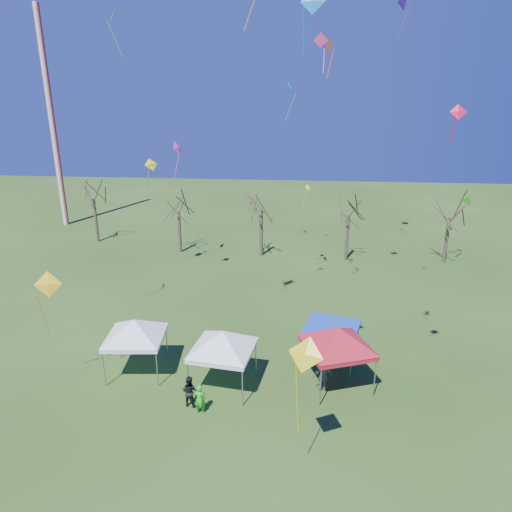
{
  "coord_description": "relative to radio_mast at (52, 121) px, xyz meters",
  "views": [
    {
      "loc": [
        1.51,
        -19.08,
        14.91
      ],
      "look_at": [
        -0.73,
        3.0,
        7.29
      ],
      "focal_mm": 32.0,
      "sensor_mm": 36.0,
      "label": 1
    }
  ],
  "objects": [
    {
      "name": "tree_4",
      "position": [
        43.36,
        -10.0,
        -6.44
      ],
      "size": [
        3.58,
        3.58,
        7.89
      ],
      "color": "#3D2D21",
      "rests_on": "ground"
    },
    {
      "name": "tree_3",
      "position": [
        34.03,
        -9.96,
        -6.42
      ],
      "size": [
        3.59,
        3.59,
        7.91
      ],
      "color": "#3D2D21",
      "rests_on": "ground"
    },
    {
      "name": "tree_2",
      "position": [
        25.63,
        -9.62,
        -6.21
      ],
      "size": [
        3.71,
        3.71,
        8.18
      ],
      "color": "#3D2D21",
      "rests_on": "ground"
    },
    {
      "name": "kite_13",
      "position": [
        17.08,
        -16.22,
        -2.67
      ],
      "size": [
        1.36,
        1.33,
        2.87
      ],
      "rotation": [
        0.0,
        0.0,
        0.73
      ],
      "color": "yellow",
      "rests_on": "ground"
    },
    {
      "name": "kite_2",
      "position": [
        18.72,
        -13.76,
        -1.55
      ],
      "size": [
        1.01,
        1.51,
        3.44
      ],
      "rotation": [
        0.0,
        0.0,
        1.33
      ],
      "color": "#EA34AA",
      "rests_on": "ground"
    },
    {
      "name": "kite_22",
      "position": [
        30.01,
        -13.97,
        -4.83
      ],
      "size": [
        0.91,
        0.91,
        2.26
      ],
      "rotation": [
        0.0,
        0.0,
        0.79
      ],
      "color": "yellow",
      "rests_on": "ground"
    },
    {
      "name": "ground",
      "position": [
        28.0,
        -34.0,
        -12.5
      ],
      "size": [
        140.0,
        140.0,
        0.0
      ],
      "primitive_type": "plane",
      "color": "#264416",
      "rests_on": "ground"
    },
    {
      "name": "tree_0",
      "position": [
        7.15,
        -6.62,
        -6.01
      ],
      "size": [
        3.83,
        3.83,
        8.44
      ],
      "color": "#3D2D21",
      "rests_on": "ground"
    },
    {
      "name": "tree_1",
      "position": [
        17.23,
        -9.35,
        -6.71
      ],
      "size": [
        3.42,
        3.42,
        7.54
      ],
      "color": "#3D2D21",
      "rests_on": "ground"
    },
    {
      "name": "kite_24",
      "position": [
        30.38,
        -21.65,
        5.87
      ],
      "size": [
        0.91,
        0.54,
        2.39
      ],
      "rotation": [
        0.0,
        0.0,
        3.09
      ],
      "color": "#FE387A",
      "rests_on": "ground"
    },
    {
      "name": "kite_3",
      "position": [
        36.83,
        -12.29,
        9.63
      ],
      "size": [
        1.03,
        1.51,
        3.45
      ],
      "rotation": [
        0.0,
        0.0,
        1.87
      ],
      "color": "#581BC2",
      "rests_on": "ground"
    },
    {
      "name": "kite_14",
      "position": [
        16.78,
        -32.8,
        -6.53
      ],
      "size": [
        1.45,
        1.01,
        3.66
      ],
      "rotation": [
        0.0,
        0.0,
        0.27
      ],
      "color": "yellow",
      "rests_on": "ground"
    },
    {
      "name": "kite_25",
      "position": [
        35.54,
        -33.57,
        1.92
      ],
      "size": [
        0.67,
        0.35,
        1.5
      ],
      "rotation": [
        0.0,
        0.0,
        6.27
      ],
      "color": "red",
      "rests_on": "ground"
    },
    {
      "name": "person_dark",
      "position": [
        24.12,
        -33.78,
        -11.66
      ],
      "size": [
        0.93,
        0.79,
        1.69
      ],
      "primitive_type": "imported",
      "rotation": [
        0.0,
        0.0,
        2.94
      ],
      "color": "black",
      "rests_on": "ground"
    },
    {
      "name": "kite_18",
      "position": [
        30.86,
        -23.85,
        5.34
      ],
      "size": [
        0.52,
        0.87,
        2.21
      ],
      "rotation": [
        0.0,
        0.0,
        1.94
      ],
      "color": "#F14416",
      "rests_on": "ground"
    },
    {
      "name": "person_green",
      "position": [
        24.79,
        -34.33,
        -11.7
      ],
      "size": [
        0.63,
        0.47,
        1.6
      ],
      "primitive_type": "imported",
      "rotation": [
        0.0,
        0.0,
        3.3
      ],
      "color": "#23D421",
      "rests_on": "ground"
    },
    {
      "name": "tent_white_mid",
      "position": [
        25.58,
        -31.94,
        -9.35
      ],
      "size": [
        4.39,
        4.39,
        3.9
      ],
      "rotation": [
        0.0,
        0.0,
        -0.13
      ],
      "color": "gray",
      "rests_on": "ground"
    },
    {
      "name": "tent_white_west",
      "position": [
        20.43,
        -31.06,
        -9.4
      ],
      "size": [
        4.34,
        4.34,
        3.85
      ],
      "rotation": [
        0.0,
        0.0,
        0.1
      ],
      "color": "gray",
      "rests_on": "ground"
    },
    {
      "name": "kite_27",
      "position": [
        29.66,
        -35.63,
        5.51
      ],
      "size": [
        0.88,
        0.57,
        2.14
      ],
      "rotation": [
        0.0,
        0.0,
        6.19
      ],
      "color": "#137ECB",
      "rests_on": "ground"
    },
    {
      "name": "radio_mast",
      "position": [
        0.0,
        0.0,
        0.0
      ],
      "size": [
        0.7,
        0.7,
        25.0
      ],
      "primitive_type": "cylinder",
      "color": "silver",
      "rests_on": "ground"
    },
    {
      "name": "kite_7",
      "position": [
        17.88,
        -23.57,
        7.15
      ],
      "size": [
        0.96,
        1.09,
        2.75
      ],
      "rotation": [
        0.0,
        0.0,
        5.09
      ],
      "color": "green",
      "rests_on": "ground"
    },
    {
      "name": "kite_11",
      "position": [
        28.58,
        -19.79,
        3.13
      ],
      "size": [
        0.81,
        1.33,
        2.8
      ],
      "rotation": [
        0.0,
        0.0,
        1.47
      ],
      "color": "#0B8AB0",
      "rests_on": "ground"
    },
    {
      "name": "kite_5",
      "position": [
        29.83,
        -38.24,
        -6.55
      ],
      "size": [
        1.62,
        1.35,
        4.47
      ],
      "rotation": [
        0.0,
        0.0,
        5.91
      ],
      "color": "yellow",
      "rests_on": "ground"
    },
    {
      "name": "person_grey",
      "position": [
        30.97,
        -31.88,
        -11.59
      ],
      "size": [
        1.15,
        0.69,
        1.82
      ],
      "primitive_type": "imported",
      "rotation": [
        0.0,
        0.0,
        3.39
      ],
      "color": "slate",
      "rests_on": "ground"
    },
    {
      "name": "tent_red",
      "position": [
        31.67,
        -31.22,
        -9.22
      ],
      "size": [
        4.32,
        4.32,
        4.06
      ],
      "rotation": [
        0.0,
        0.0,
        0.36
      ],
      "color": "gray",
      "rests_on": "ground"
    },
    {
      "name": "tent_blue",
      "position": [
        31.52,
        -28.93,
        -10.33
      ],
      "size": [
        3.62,
        3.62,
        2.36
      ],
      "rotation": [
        0.0,
        0.0,
        -0.24
      ],
      "color": "gray",
      "rests_on": "ground"
    },
    {
      "name": "kite_12",
      "position": [
        44.85,
        -9.58,
        -6.58
      ],
      "size": [
        0.78,
        0.66,
        2.61
      ],
      "rotation": [
        0.0,
        0.0,
        2.49
      ],
      "color": "#259F18",
      "rests_on": "ground"
    }
  ]
}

